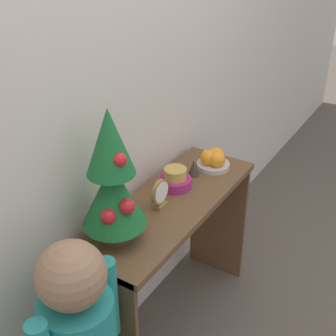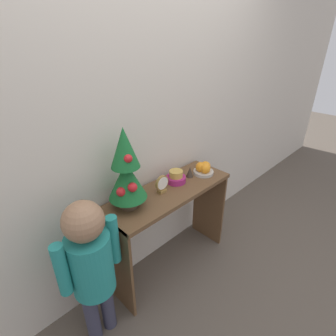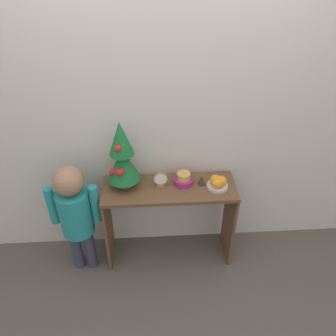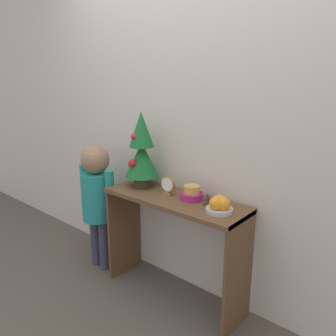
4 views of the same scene
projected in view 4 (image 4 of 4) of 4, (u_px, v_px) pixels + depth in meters
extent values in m
plane|color=brown|center=(157.00, 307.00, 2.22)|extent=(12.00, 12.00, 0.00)
cube|color=beige|center=(195.00, 118.00, 2.20)|extent=(7.00, 0.05, 2.50)
cube|color=brown|center=(174.00, 200.00, 2.17)|extent=(1.02, 0.35, 0.03)
cube|color=brown|center=(125.00, 228.00, 2.57)|extent=(0.02, 0.33, 0.74)
cube|color=brown|center=(238.00, 275.00, 1.94)|extent=(0.02, 0.33, 0.74)
cylinder|color=#4C3828|center=(142.00, 182.00, 2.40)|extent=(0.12, 0.12, 0.05)
cylinder|color=brown|center=(142.00, 177.00, 2.39)|extent=(0.02, 0.02, 0.04)
cone|color=#19662D|center=(142.00, 159.00, 2.36)|extent=(0.25, 0.25, 0.25)
cone|color=#19662D|center=(141.00, 129.00, 2.30)|extent=(0.18, 0.18, 0.25)
sphere|color=red|center=(139.00, 136.00, 2.34)|extent=(0.05, 0.05, 0.05)
sphere|color=red|center=(132.00, 164.00, 2.39)|extent=(0.06, 0.06, 0.06)
sphere|color=red|center=(133.00, 163.00, 2.32)|extent=(0.06, 0.06, 0.06)
sphere|color=red|center=(134.00, 137.00, 2.29)|extent=(0.05, 0.05, 0.05)
cylinder|color=#B7B2A8|center=(219.00, 210.00, 1.92)|extent=(0.16, 0.16, 0.03)
sphere|color=orange|center=(223.00, 204.00, 1.89)|extent=(0.08, 0.08, 0.08)
sphere|color=orange|center=(219.00, 202.00, 1.93)|extent=(0.08, 0.08, 0.08)
sphere|color=orange|center=(216.00, 204.00, 1.90)|extent=(0.08, 0.08, 0.08)
cylinder|color=#9E2366|center=(192.00, 196.00, 2.12)|extent=(0.15, 0.15, 0.04)
cylinder|color=gold|center=(192.00, 189.00, 2.11)|extent=(0.10, 0.10, 0.05)
cube|color=olive|center=(168.00, 193.00, 2.21)|extent=(0.06, 0.04, 0.02)
cylinder|color=olive|center=(168.00, 184.00, 2.20)|extent=(0.11, 0.02, 0.11)
cylinder|color=white|center=(167.00, 184.00, 2.19)|extent=(0.09, 0.00, 0.09)
cone|color=#382D23|center=(207.00, 199.00, 2.02)|extent=(0.06, 0.06, 0.08)
cylinder|color=#38384C|center=(96.00, 240.00, 2.72)|extent=(0.09, 0.09, 0.42)
cylinder|color=#38384C|center=(104.00, 244.00, 2.65)|extent=(0.09, 0.09, 0.42)
cylinder|color=teal|center=(97.00, 196.00, 2.58)|extent=(0.25, 0.25, 0.38)
sphere|color=#997051|center=(95.00, 160.00, 2.51)|extent=(0.22, 0.22, 0.22)
cylinder|color=teal|center=(85.00, 183.00, 2.66)|extent=(0.07, 0.07, 0.32)
cylinder|color=teal|center=(110.00, 192.00, 2.47)|extent=(0.07, 0.07, 0.32)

